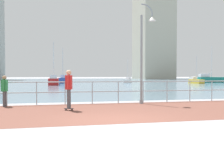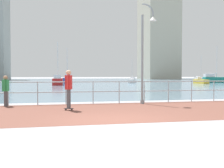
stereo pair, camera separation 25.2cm
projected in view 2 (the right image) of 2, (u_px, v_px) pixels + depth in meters
The scene contains 13 objects.
ground at pixel (66, 83), 48.02m from camera, with size 220.00×220.00×0.00m, color #9E9EA3.
brick_paving at pixel (103, 111), 11.29m from camera, with size 28.00×5.99×0.01m, color brown.
harbor_water at pixel (64, 82), 58.23m from camera, with size 180.00×88.00×0.00m, color slate.
waterfront_railing at pixel (93, 88), 14.19m from camera, with size 25.25×0.06×1.18m.
lamppost at pixel (146, 48), 14.00m from camera, with size 0.76×0.52×5.19m.
skateboarder at pixel (69, 86), 11.53m from camera, with size 0.41×0.55×1.72m.
bystander at pixel (6, 89), 12.97m from camera, with size 0.28×0.56×1.48m.
sailboat_ivory at pixel (132, 81), 50.17m from camera, with size 2.19×3.17×4.31m.
sailboat_blue at pixel (67, 80), 48.51m from camera, with size 1.87×4.55×6.21m.
sailboat_teal at pixel (58, 81), 39.55m from camera, with size 1.61×4.52×6.26m.
sailboat_white at pixel (216, 79), 51.11m from camera, with size 5.04×2.08×6.88m.
sailboat_red at pixel (201, 81), 45.53m from camera, with size 1.12×3.36×4.68m.
tower_slate at pixel (158, 34), 92.91m from camera, with size 10.76×13.85×32.37m.
Camera 2 is at (-1.95, -8.64, 1.52)m, focal length 43.67 mm.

